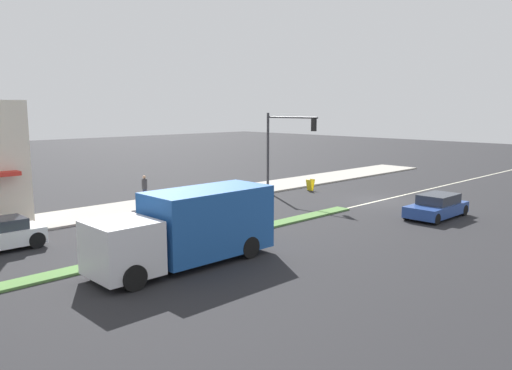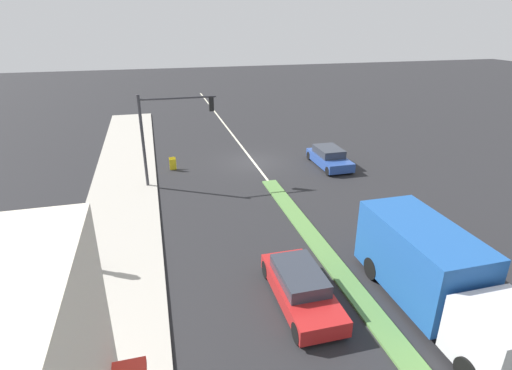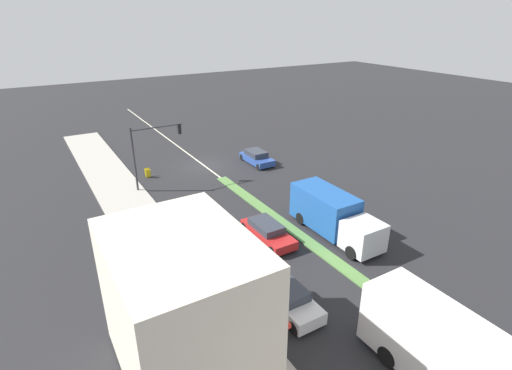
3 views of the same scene
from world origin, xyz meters
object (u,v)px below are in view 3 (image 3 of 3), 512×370
object	(u,v)px
warning_aframe_sign	(148,173)
pedestrian	(141,231)
van_white	(289,299)
traffic_signal_main	(149,146)
coupe_blue	(257,157)
hatchback_red	(268,232)
delivery_truck	(333,214)

from	to	relation	value
warning_aframe_sign	pedestrian	bearing A→B (deg)	71.42
warning_aframe_sign	van_white	size ratio (longest dim) A/B	0.21
traffic_signal_main	warning_aframe_sign	size ratio (longest dim) A/B	6.69
pedestrian	traffic_signal_main	bearing A→B (deg)	-111.97
traffic_signal_main	warning_aframe_sign	xyz separation A→B (m)	(-0.31, -2.72, -3.47)
coupe_blue	van_white	size ratio (longest dim) A/B	1.05
traffic_signal_main	van_white	xyz separation A→B (m)	(-1.12, 19.21, -3.24)
coupe_blue	pedestrian	bearing A→B (deg)	33.13
coupe_blue	van_white	distance (m)	22.27
coupe_blue	hatchback_red	xyz separation A→B (m)	(7.20, 13.40, 0.01)
traffic_signal_main	coupe_blue	distance (m)	11.62
delivery_truck	van_white	bearing A→B (deg)	34.70
van_white	pedestrian	bearing A→B (deg)	-65.32
traffic_signal_main	hatchback_red	xyz separation A→B (m)	(-3.92, 12.71, -3.27)
delivery_truck	van_white	distance (m)	8.79
traffic_signal_main	delivery_truck	size ratio (longest dim) A/B	0.75
hatchback_red	traffic_signal_main	bearing A→B (deg)	-72.84
traffic_signal_main	van_white	size ratio (longest dim) A/B	1.41
warning_aframe_sign	delivery_truck	bearing A→B (deg)	115.32
warning_aframe_sign	delivery_truck	xyz separation A→B (m)	(-8.01, 16.94, 1.04)
delivery_truck	pedestrian	bearing A→B (deg)	-23.95
pedestrian	van_white	bearing A→B (deg)	114.68
pedestrian	warning_aframe_sign	world-z (taller)	pedestrian
traffic_signal_main	coupe_blue	size ratio (longest dim) A/B	1.34
warning_aframe_sign	coupe_blue	bearing A→B (deg)	169.37
hatchback_red	van_white	distance (m)	7.08
coupe_blue	hatchback_red	distance (m)	15.21
warning_aframe_sign	van_white	bearing A→B (deg)	92.12
traffic_signal_main	hatchback_red	world-z (taller)	traffic_signal_main
coupe_blue	traffic_signal_main	bearing A→B (deg)	3.53
traffic_signal_main	warning_aframe_sign	bearing A→B (deg)	-96.54
warning_aframe_sign	delivery_truck	world-z (taller)	delivery_truck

